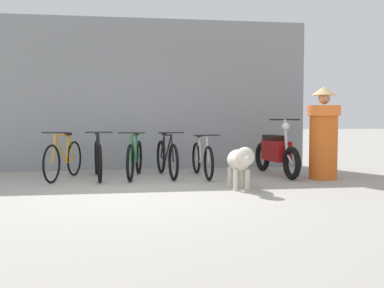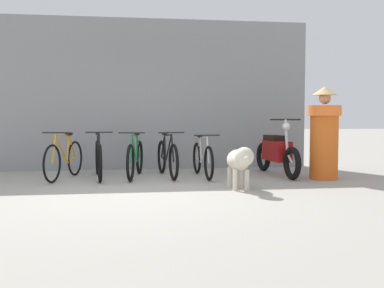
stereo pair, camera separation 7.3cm
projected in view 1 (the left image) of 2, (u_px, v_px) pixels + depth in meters
ground_plane at (138, 194)px, 6.40m from camera, size 60.00×60.00×0.00m
shop_wall_back at (133, 94)px, 9.34m from camera, size 7.36×0.20×3.12m
bicycle_0 at (64, 159)px, 7.88m from camera, size 0.55×1.56×0.84m
bicycle_1 at (98, 159)px, 8.00m from camera, size 0.46×1.72×0.85m
bicycle_2 at (135, 159)px, 8.10m from camera, size 0.46×1.68×0.84m
bicycle_3 at (167, 158)px, 8.23m from camera, size 0.46×1.67×0.83m
bicycle_4 at (202, 159)px, 8.19m from camera, size 0.46×1.59×0.79m
motorcycle at (276, 153)px, 8.43m from camera, size 0.58×1.89×1.06m
stray_dog at (240, 161)px, 6.77m from camera, size 0.33×1.12×0.67m
person_in_robes at (324, 133)px, 7.89m from camera, size 0.73×0.73×1.63m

